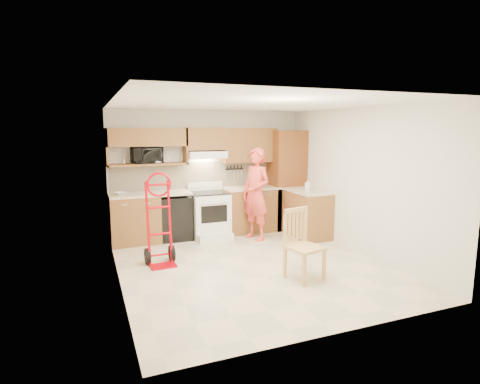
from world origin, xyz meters
TOP-DOWN VIEW (x-y plane):
  - floor at (0.00, 0.00)m, footprint 4.00×4.50m
  - ceiling at (0.00, 0.00)m, footprint 4.00×4.50m
  - wall_back at (0.00, 2.26)m, footprint 4.00×0.02m
  - wall_front at (0.00, -2.26)m, footprint 4.00×0.02m
  - wall_left at (-2.01, 0.00)m, footprint 0.02×4.50m
  - wall_right at (2.01, 0.00)m, footprint 0.02×4.50m
  - backsplash at (0.00, 2.23)m, footprint 3.92×0.03m
  - lower_cab_left at (-1.55, 1.95)m, footprint 0.90×0.60m
  - dishwasher at (-0.80, 1.95)m, footprint 0.60×0.60m
  - lower_cab_right at (0.83, 1.95)m, footprint 1.14×0.60m
  - countertop_left at (-1.25, 1.95)m, footprint 1.50×0.63m
  - countertop_right at (0.83, 1.95)m, footprint 1.14×0.63m
  - cab_return_right at (1.70, 1.15)m, footprint 0.60×1.00m
  - countertop_return at (1.70, 1.15)m, footprint 0.63×1.00m
  - pantry_tall at (1.65, 1.95)m, footprint 0.70×0.60m
  - upper_cab_left at (-1.25, 2.08)m, footprint 1.50×0.33m
  - upper_shelf_mw at (-1.25, 2.08)m, footprint 1.50×0.33m
  - upper_cab_center at (-0.12, 2.08)m, footprint 0.76×0.33m
  - upper_cab_right at (0.83, 2.08)m, footprint 1.14×0.33m
  - range_hood at (-0.12, 2.02)m, footprint 0.76×0.46m
  - knife_strip at (0.55, 2.21)m, footprint 0.40×0.05m
  - microwave at (-1.27, 2.08)m, footprint 0.59×0.43m
  - range at (-0.12, 1.79)m, footprint 0.72×0.95m
  - person at (0.67, 1.35)m, footprint 0.62×0.76m
  - hand_truck at (-1.32, 0.55)m, footprint 0.54×0.50m
  - dining_chair at (0.47, -0.80)m, footprint 0.55×0.58m
  - soap_bottle at (1.70, 1.16)m, footprint 0.13×0.13m
  - bowl at (-1.79, 1.95)m, footprint 0.27×0.27m

SIDE VIEW (x-z plane):
  - floor at x=0.00m, z-range -0.02..0.00m
  - dishwasher at x=-0.80m, z-range 0.00..0.85m
  - lower_cab_left at x=-1.55m, z-range 0.00..0.90m
  - lower_cab_right at x=0.83m, z-range 0.00..0.90m
  - cab_return_right at x=1.70m, z-range 0.00..0.90m
  - dining_chair at x=0.47m, z-range 0.00..1.01m
  - range at x=-0.12m, z-range 0.00..1.06m
  - hand_truck at x=-1.32m, z-range 0.00..1.33m
  - person at x=0.67m, z-range 0.00..1.79m
  - countertop_left at x=-1.25m, z-range 0.90..0.94m
  - countertop_right at x=0.83m, z-range 0.90..0.94m
  - countertop_return at x=1.70m, z-range 0.90..0.94m
  - bowl at x=-1.79m, z-range 0.94..0.99m
  - soap_bottle at x=1.70m, z-range 0.94..1.15m
  - pantry_tall at x=1.65m, z-range 0.00..2.10m
  - backsplash at x=0.00m, z-range 0.92..1.48m
  - knife_strip at x=0.55m, z-range 1.09..1.39m
  - wall_back at x=0.00m, z-range 0.00..2.50m
  - wall_front at x=0.00m, z-range 0.00..2.50m
  - wall_left at x=-2.01m, z-range 0.00..2.50m
  - wall_right at x=2.01m, z-range 0.00..2.50m
  - upper_shelf_mw at x=-1.25m, z-range 1.45..1.49m
  - range_hood at x=-0.12m, z-range 1.56..1.70m
  - microwave at x=-1.27m, z-range 1.49..1.80m
  - upper_cab_right at x=0.83m, z-range 1.45..2.15m
  - upper_cab_center at x=-0.12m, z-range 1.72..2.16m
  - upper_cab_left at x=-1.25m, z-range 1.81..2.15m
  - ceiling at x=0.00m, z-range 2.50..2.52m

